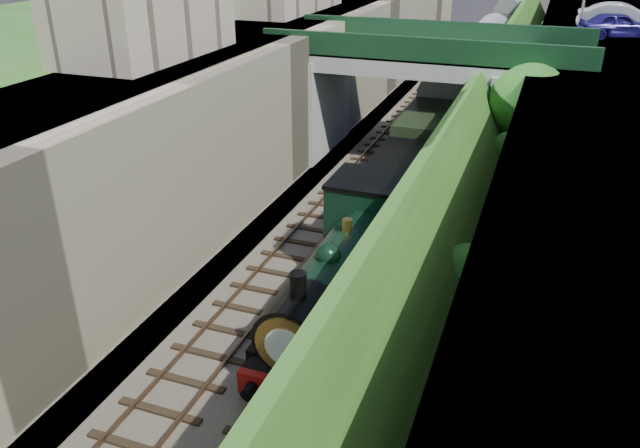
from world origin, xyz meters
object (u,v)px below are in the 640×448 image
(car_blue, at_px, (618,25))
(car_silver, at_px, (622,18))
(road_bridge, at_px, (436,91))
(tender, at_px, (399,195))
(locomotive, at_px, (345,272))
(tree, at_px, (532,107))

(car_blue, bearing_deg, car_silver, -22.98)
(road_bridge, xyz_separation_m, tender, (0.26, -8.57, -2.46))
(locomotive, distance_m, tender, 7.37)
(car_blue, bearing_deg, road_bridge, 111.71)
(car_blue, bearing_deg, tree, 144.23)
(road_bridge, bearing_deg, tender, -88.29)
(car_silver, distance_m, locomotive, 27.11)
(tree, distance_m, car_silver, 13.73)
(tender, bearing_deg, car_blue, 61.34)
(tender, bearing_deg, locomotive, -90.00)
(tree, relative_size, car_silver, 1.35)
(car_silver, relative_size, tender, 0.81)
(tree, height_order, locomotive, tree)
(tree, xyz_separation_m, car_blue, (3.68, 10.48, 2.31))
(car_silver, bearing_deg, locomotive, 159.55)
(tree, relative_size, locomotive, 0.65)
(road_bridge, bearing_deg, locomotive, -89.08)
(road_bridge, relative_size, car_silver, 3.28)
(car_blue, xyz_separation_m, car_silver, (0.28, 2.44, 0.10))
(road_bridge, xyz_separation_m, locomotive, (0.26, -15.93, -2.18))
(car_blue, distance_m, locomotive, 24.74)
(car_silver, xyz_separation_m, locomotive, (-8.68, -25.16, -5.16))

